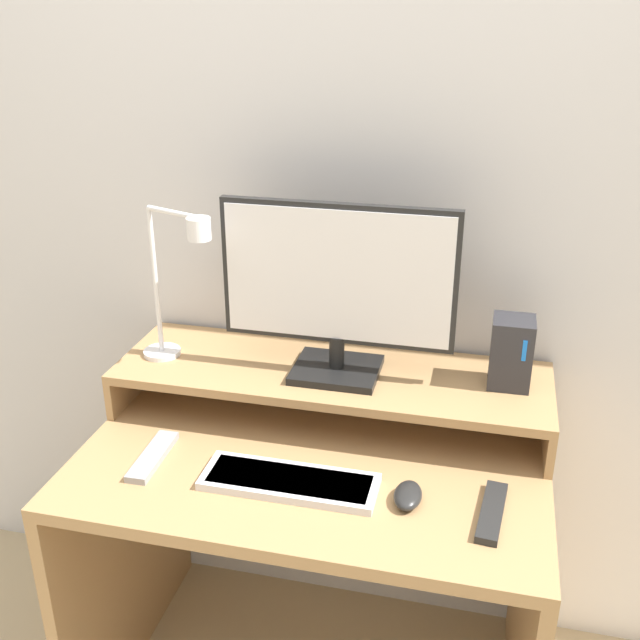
% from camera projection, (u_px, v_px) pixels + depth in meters
% --- Properties ---
extents(wall_back, '(6.00, 0.05, 2.50)m').
position_uv_depth(wall_back, '(350.00, 185.00, 1.81)').
color(wall_back, silver).
rests_on(wall_back, ground_plane).
extents(desk, '(1.04, 0.68, 0.73)m').
position_uv_depth(desk, '(314.00, 531.00, 1.78)').
color(desk, '#A87F51').
rests_on(desk, ground_plane).
extents(monitor_shelf, '(1.04, 0.33, 0.12)m').
position_uv_depth(monitor_shelf, '(331.00, 376.00, 1.81)').
color(monitor_shelf, '#A87F51').
rests_on(monitor_shelf, desk).
extents(monitor, '(0.54, 0.18, 0.41)m').
position_uv_depth(monitor, '(338.00, 287.00, 1.69)').
color(monitor, black).
rests_on(monitor, monitor_shelf).
extents(desk_lamp, '(0.22, 0.13, 0.38)m').
position_uv_depth(desk_lamp, '(178.00, 278.00, 1.75)').
color(desk_lamp, silver).
rests_on(desk_lamp, monitor_shelf).
extents(router_dock, '(0.09, 0.09, 0.16)m').
position_uv_depth(router_dock, '(511.00, 352.00, 1.70)').
color(router_dock, '#28282D').
rests_on(router_dock, monitor_shelf).
extents(keyboard, '(0.37, 0.13, 0.02)m').
position_uv_depth(keyboard, '(289.00, 481.00, 1.57)').
color(keyboard, silver).
rests_on(keyboard, desk).
extents(mouse, '(0.06, 0.10, 0.03)m').
position_uv_depth(mouse, '(408.00, 495.00, 1.52)').
color(mouse, black).
rests_on(mouse, desk).
extents(remote_control, '(0.05, 0.19, 0.02)m').
position_uv_depth(remote_control, '(153.00, 456.00, 1.66)').
color(remote_control, '#99999E').
rests_on(remote_control, desk).
extents(remote_secondary, '(0.06, 0.19, 0.02)m').
position_uv_depth(remote_secondary, '(492.00, 512.00, 1.48)').
color(remote_secondary, black).
rests_on(remote_secondary, desk).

